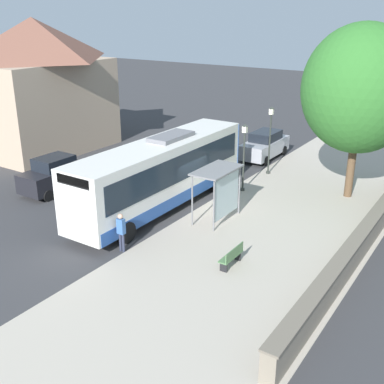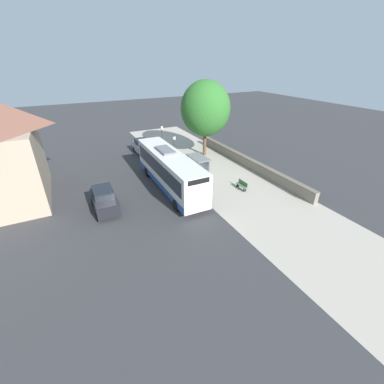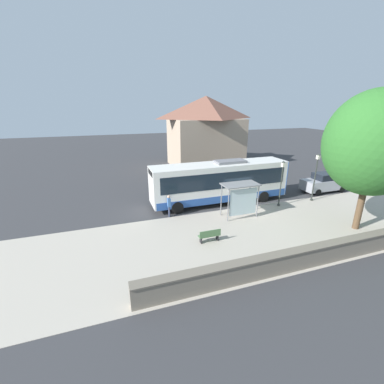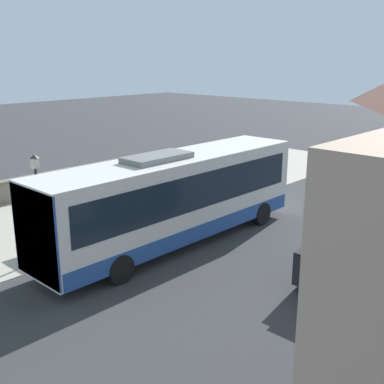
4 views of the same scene
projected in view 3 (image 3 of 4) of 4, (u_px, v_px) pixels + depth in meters
ground_plane at (239, 208)px, 21.81m from camera, size 120.00×120.00×0.00m
sidewalk_plaza at (271, 231)px, 17.78m from camera, size 9.00×44.00×0.02m
stone_wall at (317, 255)px, 13.97m from camera, size 0.60×20.00×1.17m
background_building at (206, 131)px, 35.48m from camera, size 7.57×9.95×9.37m
bus at (220, 181)px, 22.40m from camera, size 2.65×12.11×3.76m
bus_shelter at (241, 191)px, 19.34m from camera, size 1.51×2.79×2.66m
pedestrian at (169, 204)px, 19.74m from camera, size 0.34×0.24×1.78m
bench at (210, 235)px, 16.25m from camera, size 0.40×1.42×0.88m
street_lamp_near at (316, 173)px, 22.57m from camera, size 0.28×0.28×4.33m
street_lamp_far at (281, 180)px, 21.45m from camera, size 0.28×0.28×3.96m
shade_tree at (375, 144)px, 16.25m from camera, size 6.12×6.12×9.35m
parked_car_behind_bus at (324, 182)px, 25.61m from camera, size 1.91×4.62×1.89m
parked_car_far_lane at (182, 175)px, 28.11m from camera, size 1.94×3.94×2.04m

